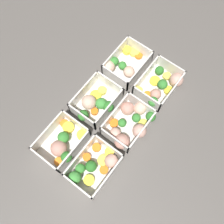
{
  "coord_description": "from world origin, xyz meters",
  "views": [
    {
      "loc": [
        -0.25,
        -0.19,
        0.82
      ],
      "look_at": [
        0.0,
        0.0,
        0.02
      ],
      "focal_mm": 42.0,
      "sensor_mm": 36.0,
      "label": 1
    }
  ],
  "objects": [
    {
      "name": "container_near_left",
      "position": [
        -0.18,
        -0.06,
        0.02
      ],
      "size": [
        0.16,
        0.11,
        0.06
      ],
      "color": "silver",
      "rests_on": "ground_plane"
    },
    {
      "name": "container_near_center",
      "position": [
        0.0,
        -0.07,
        0.02
      ],
      "size": [
        0.19,
        0.13,
        0.06
      ],
      "color": "silver",
      "rests_on": "ground_plane"
    },
    {
      "name": "container_far_right",
      "position": [
        0.17,
        0.07,
        0.02
      ],
      "size": [
        0.16,
        0.13,
        0.06
      ],
      "color": "silver",
      "rests_on": "ground_plane"
    },
    {
      "name": "container_far_center",
      "position": [
        -0.01,
        0.06,
        0.02
      ],
      "size": [
        0.16,
        0.12,
        0.06
      ],
      "color": "silver",
      "rests_on": "ground_plane"
    },
    {
      "name": "container_far_left",
      "position": [
        -0.18,
        0.06,
        0.02
      ],
      "size": [
        0.16,
        0.12,
        0.06
      ],
      "color": "silver",
      "rests_on": "ground_plane"
    },
    {
      "name": "container_near_right",
      "position": [
        0.18,
        -0.07,
        0.02
      ],
      "size": [
        0.17,
        0.13,
        0.06
      ],
      "color": "silver",
      "rests_on": "ground_plane"
    },
    {
      "name": "ground_plane",
      "position": [
        0.0,
        0.0,
        0.0
      ],
      "size": [
        4.0,
        4.0,
        0.0
      ],
      "primitive_type": "plane",
      "color": "#56514C"
    }
  ]
}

